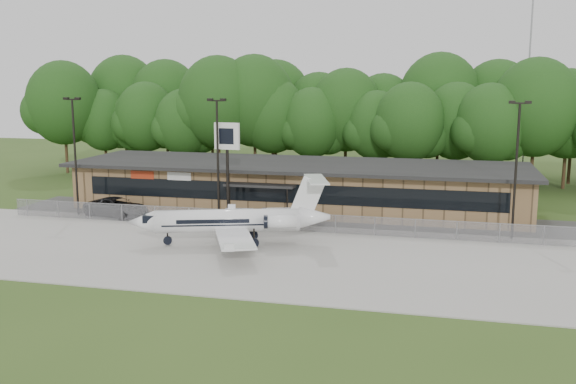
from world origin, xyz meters
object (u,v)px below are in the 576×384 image
(business_jet, at_px, (235,221))
(suv, at_px, (117,207))
(terminal, at_px, (298,185))
(pole_sign, at_px, (227,147))

(business_jet, xyz_separation_m, suv, (-13.05, 6.77, -0.93))
(terminal, xyz_separation_m, business_jet, (-1.41, -13.89, -0.42))
(pole_sign, bearing_deg, business_jet, -61.08)
(suv, distance_m, pole_sign, 11.58)
(suv, xyz_separation_m, pole_sign, (10.18, -0.03, 5.51))
(terminal, bearing_deg, business_jet, -95.80)
(business_jet, height_order, pole_sign, pole_sign)
(terminal, distance_m, pole_sign, 9.31)
(terminal, height_order, suv, terminal)
(terminal, bearing_deg, suv, -153.79)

